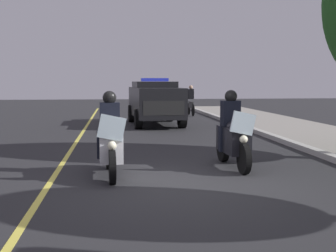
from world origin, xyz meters
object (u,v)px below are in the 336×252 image
at_px(police_suv, 155,101).
at_px(police_motorcycle_lead_right, 233,136).
at_px(police_motorcycle_lead_left, 110,142).
at_px(cyclist_background, 191,100).

bearing_deg(police_suv, police_motorcycle_lead_right, 4.95).
bearing_deg(police_motorcycle_lead_left, cyclist_background, 164.69).
xyz_separation_m(police_motorcycle_lead_left, police_suv, (-10.54, 1.83, 0.37)).
bearing_deg(cyclist_background, police_motorcycle_lead_left, -15.31).
bearing_deg(police_suv, police_motorcycle_lead_left, -9.85).
bearing_deg(police_suv, cyclist_background, 154.52).
xyz_separation_m(police_suv, cyclist_background, (-5.20, 2.48, -0.22)).
height_order(police_motorcycle_lead_left, police_motorcycle_lead_right, same).
relative_size(police_motorcycle_lead_right, cyclist_background, 1.22).
bearing_deg(police_motorcycle_lead_right, police_motorcycle_lead_left, -77.52).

